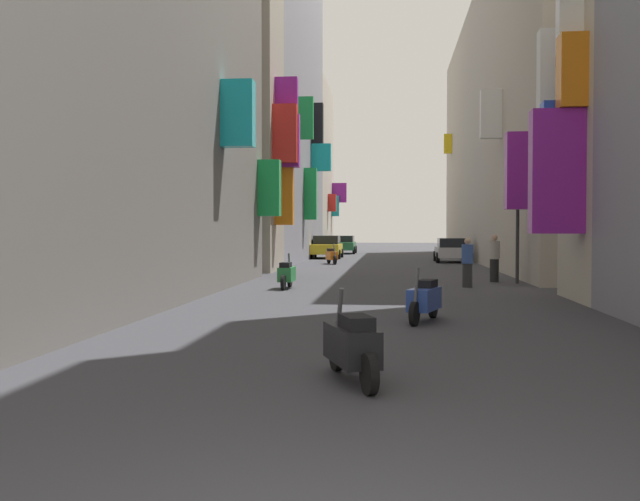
{
  "coord_description": "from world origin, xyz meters",
  "views": [
    {
      "loc": [
        0.22,
        -3.74,
        1.89
      ],
      "look_at": [
        -2.52,
        23.46,
        1.09
      ],
      "focal_mm": 40.09,
      "sensor_mm": 36.0,
      "label": 1
    }
  ],
  "objects_px": {
    "parked_car_silver": "(451,249)",
    "scooter_green": "(287,274)",
    "parked_car_yellow": "(327,246)",
    "scooter_black": "(352,345)",
    "traffic_light_near_corner": "(518,193)",
    "scooter_blue": "(424,299)",
    "pedestrian_near_left": "(494,258)",
    "pedestrian_crossing": "(467,263)",
    "scooter_orange": "(332,256)",
    "parked_car_green": "(344,244)"
  },
  "relations": [
    {
      "from": "scooter_blue",
      "to": "scooter_green",
      "type": "bearing_deg",
      "value": 117.23
    },
    {
      "from": "pedestrian_near_left",
      "to": "traffic_light_near_corner",
      "type": "xyz_separation_m",
      "value": [
        0.7,
        -0.68,
        2.31
      ]
    },
    {
      "from": "parked_car_yellow",
      "to": "scooter_orange",
      "type": "bearing_deg",
      "value": -82.9
    },
    {
      "from": "scooter_blue",
      "to": "parked_car_green",
      "type": "bearing_deg",
      "value": 96.13
    },
    {
      "from": "parked_car_green",
      "to": "traffic_light_near_corner",
      "type": "xyz_separation_m",
      "value": [
        8.19,
        -30.9,
        2.42
      ]
    },
    {
      "from": "pedestrian_crossing",
      "to": "parked_car_yellow",
      "type": "bearing_deg",
      "value": 106.04
    },
    {
      "from": "pedestrian_near_left",
      "to": "traffic_light_near_corner",
      "type": "bearing_deg",
      "value": -44.53
    },
    {
      "from": "scooter_blue",
      "to": "traffic_light_near_corner",
      "type": "distance_m",
      "value": 11.76
    },
    {
      "from": "scooter_orange",
      "to": "scooter_blue",
      "type": "relative_size",
      "value": 0.92
    },
    {
      "from": "parked_car_green",
      "to": "pedestrian_crossing",
      "type": "bearing_deg",
      "value": -79.17
    },
    {
      "from": "pedestrian_crossing",
      "to": "pedestrian_near_left",
      "type": "xyz_separation_m",
      "value": [
        1.22,
        2.58,
        0.05
      ]
    },
    {
      "from": "scooter_orange",
      "to": "pedestrian_crossing",
      "type": "bearing_deg",
      "value": -69.5
    },
    {
      "from": "parked_car_silver",
      "to": "pedestrian_crossing",
      "type": "xyz_separation_m",
      "value": [
        -0.96,
        -18.37,
        0.07
      ]
    },
    {
      "from": "scooter_blue",
      "to": "scooter_black",
      "type": "xyz_separation_m",
      "value": [
        -1.15,
        -5.96,
        0.0
      ]
    },
    {
      "from": "parked_car_green",
      "to": "parked_car_silver",
      "type": "height_order",
      "value": "parked_car_green"
    },
    {
      "from": "scooter_black",
      "to": "pedestrian_near_left",
      "type": "relative_size",
      "value": 1.09
    },
    {
      "from": "pedestrian_crossing",
      "to": "scooter_orange",
      "type": "bearing_deg",
      "value": 110.5
    },
    {
      "from": "pedestrian_near_left",
      "to": "parked_car_yellow",
      "type": "bearing_deg",
      "value": 110.88
    },
    {
      "from": "parked_car_yellow",
      "to": "scooter_green",
      "type": "distance_m",
      "value": 24.67
    },
    {
      "from": "scooter_black",
      "to": "traffic_light_near_corner",
      "type": "distance_m",
      "value": 17.68
    },
    {
      "from": "pedestrian_crossing",
      "to": "pedestrian_near_left",
      "type": "height_order",
      "value": "pedestrian_near_left"
    },
    {
      "from": "pedestrian_near_left",
      "to": "traffic_light_near_corner",
      "type": "distance_m",
      "value": 2.51
    },
    {
      "from": "scooter_black",
      "to": "scooter_blue",
      "type": "bearing_deg",
      "value": 79.03
    },
    {
      "from": "scooter_blue",
      "to": "scooter_black",
      "type": "distance_m",
      "value": 6.07
    },
    {
      "from": "pedestrian_near_left",
      "to": "parked_car_green",
      "type": "bearing_deg",
      "value": 103.93
    },
    {
      "from": "scooter_green",
      "to": "parked_car_yellow",
      "type": "bearing_deg",
      "value": 92.23
    },
    {
      "from": "parked_car_silver",
      "to": "parked_car_yellow",
      "type": "xyz_separation_m",
      "value": [
        -7.72,
        5.15,
        0.04
      ]
    },
    {
      "from": "parked_car_yellow",
      "to": "pedestrian_crossing",
      "type": "xyz_separation_m",
      "value": [
        6.76,
        -23.52,
        0.02
      ]
    },
    {
      "from": "parked_car_yellow",
      "to": "scooter_orange",
      "type": "distance_m",
      "value": 8.21
    },
    {
      "from": "pedestrian_crossing",
      "to": "scooter_black",
      "type": "bearing_deg",
      "value": -101.2
    },
    {
      "from": "parked_car_silver",
      "to": "scooter_green",
      "type": "bearing_deg",
      "value": -109.13
    },
    {
      "from": "parked_car_silver",
      "to": "scooter_black",
      "type": "distance_m",
      "value": 33.48
    },
    {
      "from": "pedestrian_crossing",
      "to": "scooter_green",
      "type": "bearing_deg",
      "value": -168.97
    },
    {
      "from": "parked_car_green",
      "to": "scooter_green",
      "type": "distance_m",
      "value": 33.93
    },
    {
      "from": "parked_car_yellow",
      "to": "traffic_light_near_corner",
      "type": "xyz_separation_m",
      "value": [
        8.68,
        -21.62,
        2.38
      ]
    },
    {
      "from": "scooter_orange",
      "to": "traffic_light_near_corner",
      "type": "height_order",
      "value": "traffic_light_near_corner"
    },
    {
      "from": "pedestrian_crossing",
      "to": "pedestrian_near_left",
      "type": "bearing_deg",
      "value": 64.62
    },
    {
      "from": "parked_car_silver",
      "to": "pedestrian_crossing",
      "type": "distance_m",
      "value": 18.39
    },
    {
      "from": "parked_car_green",
      "to": "pedestrian_crossing",
      "type": "relative_size",
      "value": 2.65
    },
    {
      "from": "pedestrian_near_left",
      "to": "parked_car_silver",
      "type": "bearing_deg",
      "value": 90.97
    },
    {
      "from": "scooter_green",
      "to": "pedestrian_crossing",
      "type": "relative_size",
      "value": 1.1
    },
    {
      "from": "parked_car_green",
      "to": "scooter_black",
      "type": "relative_size",
      "value": 2.3
    },
    {
      "from": "scooter_orange",
      "to": "traffic_light_near_corner",
      "type": "relative_size",
      "value": 0.36
    },
    {
      "from": "scooter_black",
      "to": "traffic_light_near_corner",
      "type": "bearing_deg",
      "value": 73.82
    },
    {
      "from": "parked_car_green",
      "to": "parked_car_silver",
      "type": "relative_size",
      "value": 1.1
    },
    {
      "from": "pedestrian_near_left",
      "to": "pedestrian_crossing",
      "type": "bearing_deg",
      "value": -115.38
    },
    {
      "from": "scooter_black",
      "to": "pedestrian_crossing",
      "type": "xyz_separation_m",
      "value": [
        2.95,
        14.88,
        0.34
      ]
    },
    {
      "from": "scooter_black",
      "to": "pedestrian_near_left",
      "type": "bearing_deg",
      "value": 76.57
    },
    {
      "from": "scooter_orange",
      "to": "scooter_green",
      "type": "bearing_deg",
      "value": -90.19
    },
    {
      "from": "scooter_green",
      "to": "traffic_light_near_corner",
      "type": "distance_m",
      "value": 8.73
    }
  ]
}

